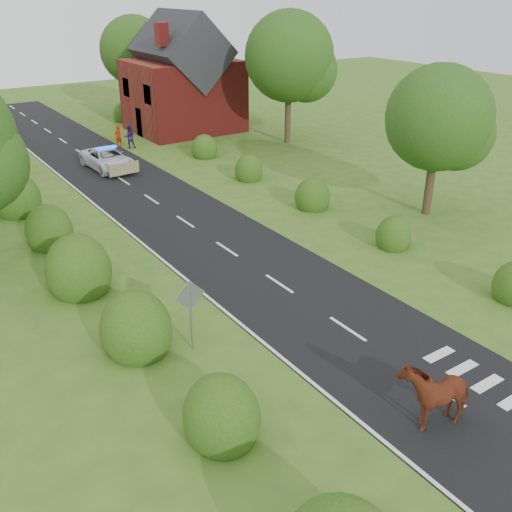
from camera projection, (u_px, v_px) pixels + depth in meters
ground at (348, 329)px, 19.78m from camera, size 120.00×120.00×0.00m
road at (159, 205)px, 30.97m from camera, size 6.00×70.00×0.02m
road_markings at (148, 223)px, 28.60m from camera, size 4.96×70.00×0.01m
hedgerow_left at (55, 240)px, 24.87m from camera, size 2.75×50.41×3.00m
hedgerow_right at (298, 192)px, 31.26m from camera, size 2.10×45.78×2.10m
tree_right_a at (443, 122)px, 27.82m from camera, size 5.33×5.20×7.56m
tree_right_b at (294, 60)px, 40.78m from camera, size 6.56×6.40×9.40m
tree_right_c at (138, 53)px, 50.43m from camera, size 6.15×6.00×8.58m
road_sign at (191, 305)px, 18.02m from camera, size 1.06×0.08×2.53m
house at (183, 82)px, 45.35m from camera, size 8.00×7.40×9.17m
cow at (434, 395)px, 15.40m from camera, size 2.38×1.53×1.57m
police_van at (108, 159)px, 36.69m from camera, size 2.45×4.94×1.48m
pedestrian_red at (118, 136)px, 41.93m from camera, size 0.67×0.56×1.57m
pedestrian_purple at (129, 137)px, 41.42m from camera, size 0.96×0.85×1.66m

